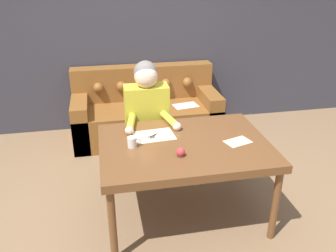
% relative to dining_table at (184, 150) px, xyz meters
% --- Properties ---
extents(ground_plane, '(16.00, 16.00, 0.00)m').
position_rel_dining_table_xyz_m(ground_plane, '(-0.13, 0.01, -0.67)').
color(ground_plane, '#846647').
extents(wall_back, '(8.00, 0.06, 2.60)m').
position_rel_dining_table_xyz_m(wall_back, '(-0.13, 2.11, 0.63)').
color(wall_back, '#383842').
rests_on(wall_back, ground_plane).
extents(dining_table, '(1.44, 1.04, 0.74)m').
position_rel_dining_table_xyz_m(dining_table, '(0.00, 0.00, 0.00)').
color(dining_table, brown).
rests_on(dining_table, ground_plane).
extents(couch, '(1.87, 0.81, 0.89)m').
position_rel_dining_table_xyz_m(couch, '(-0.11, 1.71, -0.35)').
color(couch, brown).
rests_on(couch, ground_plane).
extents(person, '(0.52, 0.61, 1.28)m').
position_rel_dining_table_xyz_m(person, '(-0.23, 0.69, 0.00)').
color(person, '#33281E').
rests_on(person, ground_plane).
extents(pattern_paper_main, '(0.37, 0.28, 0.00)m').
position_rel_dining_table_xyz_m(pattern_paper_main, '(-0.23, 0.19, 0.07)').
color(pattern_paper_main, beige).
rests_on(pattern_paper_main, dining_table).
extents(pattern_paper_offcut, '(0.25, 0.21, 0.00)m').
position_rel_dining_table_xyz_m(pattern_paper_offcut, '(0.45, -0.07, 0.07)').
color(pattern_paper_offcut, beige).
rests_on(pattern_paper_offcut, dining_table).
extents(scissors, '(0.19, 0.19, 0.01)m').
position_rel_dining_table_xyz_m(scissors, '(-0.23, 0.19, 0.07)').
color(scissors, silver).
rests_on(scissors, dining_table).
extents(mug, '(0.11, 0.08, 0.09)m').
position_rel_dining_table_xyz_m(mug, '(-0.44, 0.02, 0.11)').
color(mug, silver).
rests_on(mug, dining_table).
extents(pin_cushion, '(0.07, 0.07, 0.07)m').
position_rel_dining_table_xyz_m(pin_cushion, '(-0.08, -0.21, 0.10)').
color(pin_cushion, '#4C3828').
rests_on(pin_cushion, dining_table).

